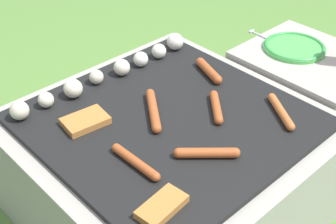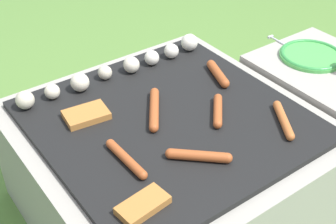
% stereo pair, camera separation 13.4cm
% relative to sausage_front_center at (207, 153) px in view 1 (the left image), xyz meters
% --- Properties ---
extents(ground_plane, '(14.00, 14.00, 0.00)m').
position_rel_sausage_front_center_xyz_m(ground_plane, '(0.04, 0.19, -0.41)').
color(ground_plane, '#567F38').
extents(grill, '(0.82, 0.82, 0.40)m').
position_rel_sausage_front_center_xyz_m(grill, '(0.04, 0.19, -0.21)').
color(grill, '#9E998E').
rests_on(grill, ground_plane).
extents(side_ledge, '(0.39, 0.44, 0.40)m').
position_rel_sausage_front_center_xyz_m(side_ledge, '(0.65, 0.11, -0.21)').
color(side_ledge, '#9E998E').
rests_on(side_ledge, ground_plane).
extents(sausage_back_left, '(0.03, 0.17, 0.02)m').
position_rel_sausage_front_center_xyz_m(sausage_back_left, '(-0.16, 0.10, -0.00)').
color(sausage_back_left, '#A34C23').
rests_on(sausage_back_left, grill).
extents(sausage_mid_right, '(0.11, 0.12, 0.03)m').
position_rel_sausage_front_center_xyz_m(sausage_mid_right, '(0.17, 0.12, -0.00)').
color(sausage_mid_right, '#A34C23').
rests_on(sausage_mid_right, grill).
extents(sausage_front_center, '(0.13, 0.13, 0.03)m').
position_rel_sausage_front_center_xyz_m(sausage_front_center, '(0.00, 0.00, 0.00)').
color(sausage_front_center, '#A34C23').
rests_on(sausage_front_center, grill).
extents(sausage_front_left, '(0.07, 0.15, 0.03)m').
position_rel_sausage_front_center_xyz_m(sausage_front_left, '(0.30, 0.27, 0.00)').
color(sausage_front_left, '#A34C23').
rests_on(sausage_front_left, grill).
extents(sausage_mid_left, '(0.13, 0.17, 0.03)m').
position_rel_sausage_front_center_xyz_m(sausage_mid_left, '(0.02, 0.23, 0.00)').
color(sausage_mid_left, '#A34C23').
rests_on(sausage_mid_left, grill).
extents(sausage_back_center, '(0.10, 0.15, 0.02)m').
position_rel_sausage_front_center_xyz_m(sausage_back_center, '(0.29, -0.02, -0.00)').
color(sausage_back_center, '#B7602D').
rests_on(sausage_back_center, grill).
extents(bread_slice_left, '(0.13, 0.10, 0.02)m').
position_rel_sausage_front_center_xyz_m(bread_slice_left, '(-0.15, 0.33, -0.00)').
color(bread_slice_left, '#B27033').
rests_on(bread_slice_left, grill).
extents(bread_slice_right, '(0.13, 0.08, 0.02)m').
position_rel_sausage_front_center_xyz_m(bread_slice_right, '(-0.21, -0.05, -0.00)').
color(bread_slice_right, '#B27033').
rests_on(bread_slice_right, grill).
extents(mushroom_row, '(0.67, 0.07, 0.06)m').
position_rel_sausage_front_center_xyz_m(mushroom_row, '(0.05, 0.47, 0.01)').
color(mushroom_row, beige).
rests_on(mushroom_row, grill).
extents(plate_colorful, '(0.22, 0.22, 0.02)m').
position_rel_sausage_front_center_xyz_m(plate_colorful, '(0.65, 0.18, -0.00)').
color(plate_colorful, '#4CB24C').
rests_on(plate_colorful, side_ledge).
extents(fork_utensil, '(0.03, 0.20, 0.01)m').
position_rel_sausage_front_center_xyz_m(fork_utensil, '(0.64, 0.28, -0.01)').
color(fork_utensil, silver).
rests_on(fork_utensil, side_ledge).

